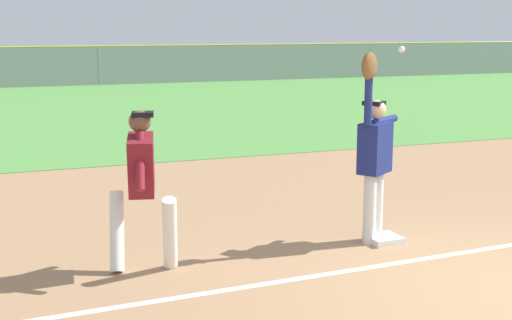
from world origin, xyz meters
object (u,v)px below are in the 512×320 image
baseball (402,49)px  parked_car_white (204,63)px  first_base (384,239)px  parked_car_blue (79,64)px  parked_car_silver (325,60)px  fielder (374,151)px  runner (142,179)px

baseball → parked_car_white: (6.18, 28.25, -1.63)m
first_base → parked_car_blue: parked_car_blue is taller
parked_car_blue → baseball: bearing=-94.5°
parked_car_white → parked_car_silver: bearing=-2.8°
first_base → fielder: size_ratio=0.17×
runner → fielder: bearing=14.6°
parked_car_blue → parked_car_white: (6.20, -0.73, 0.00)m
parked_car_white → parked_car_silver: (7.00, 0.20, 0.00)m
runner → parked_car_blue: 28.98m
fielder → parked_car_white: size_ratio=0.50×
baseball → parked_car_blue: 29.03m
first_base → parked_car_blue: (0.06, 28.87, 0.63)m
baseball → parked_car_silver: size_ratio=0.02×
first_base → parked_car_blue: size_ratio=0.08×
baseball → parked_car_blue: bearing=90.0°
parked_car_blue → parked_car_silver: size_ratio=1.00×
runner → parked_car_blue: bearing=98.2°
parked_car_blue → parked_car_white: bearing=-11.2°
runner → parked_car_silver: runner is taller
parked_car_white → fielder: bearing=-107.2°
parked_car_white → parked_car_silver: size_ratio=1.00×
first_base → baseball: size_ratio=5.14×
baseball → parked_car_silver: bearing=65.2°
parked_car_white → parked_car_blue: bearing=168.9°
first_base → parked_car_white: 28.84m
parked_car_white → runner: bearing=-112.5°
fielder → parked_car_white: fielder is taller
parked_car_blue → parked_car_silver: 13.21m
runner → baseball: size_ratio=23.24×
parked_car_white → first_base: bearing=-107.0°
parked_car_silver → parked_car_white: bearing=-174.2°
parked_car_white → parked_car_silver: same height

